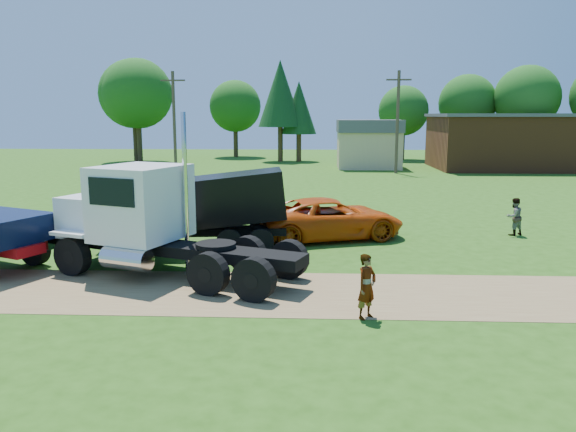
{
  "coord_description": "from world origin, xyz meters",
  "views": [
    {
      "loc": [
        -1.4,
        -15.76,
        5.14
      ],
      "look_at": [
        -2.3,
        3.87,
        1.6
      ],
      "focal_mm": 35.0,
      "sensor_mm": 36.0,
      "label": 1
    }
  ],
  "objects_px": {
    "black_dump_truck": "(201,206)",
    "spectator_a": "(367,286)",
    "white_semi_tractor": "(144,219)",
    "orange_pickup": "(330,218)"
  },
  "relations": [
    {
      "from": "orange_pickup",
      "to": "black_dump_truck",
      "type": "bearing_deg",
      "value": 94.5
    },
    {
      "from": "orange_pickup",
      "to": "spectator_a",
      "type": "bearing_deg",
      "value": 165.09
    },
    {
      "from": "black_dump_truck",
      "to": "spectator_a",
      "type": "distance_m",
      "value": 9.25
    },
    {
      "from": "black_dump_truck",
      "to": "spectator_a",
      "type": "bearing_deg",
      "value": -57.99
    },
    {
      "from": "black_dump_truck",
      "to": "orange_pickup",
      "type": "distance_m",
      "value": 5.54
    },
    {
      "from": "white_semi_tractor",
      "to": "black_dump_truck",
      "type": "relative_size",
      "value": 1.2
    },
    {
      "from": "black_dump_truck",
      "to": "orange_pickup",
      "type": "height_order",
      "value": "black_dump_truck"
    },
    {
      "from": "black_dump_truck",
      "to": "orange_pickup",
      "type": "xyz_separation_m",
      "value": [
        5.01,
        2.19,
        -0.85
      ]
    },
    {
      "from": "black_dump_truck",
      "to": "spectator_a",
      "type": "height_order",
      "value": "black_dump_truck"
    },
    {
      "from": "white_semi_tractor",
      "to": "orange_pickup",
      "type": "distance_m",
      "value": 8.34
    }
  ]
}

